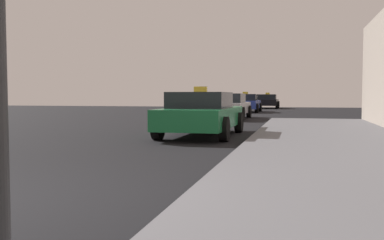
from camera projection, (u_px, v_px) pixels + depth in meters
The scene contains 4 objects.
car_green at pixel (202, 114), 12.54m from camera, with size 1.99×4.45×1.43m.
car_silver at pixel (228, 106), 21.73m from camera, with size 1.95×4.56×1.27m.
car_blue at pixel (246, 103), 30.57m from camera, with size 2.03×4.23×1.43m.
car_black at pixel (268, 101), 39.36m from camera, with size 2.00×4.17×1.43m.
Camera 1 is at (3.15, -4.01, 1.18)m, focal length 40.56 mm.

